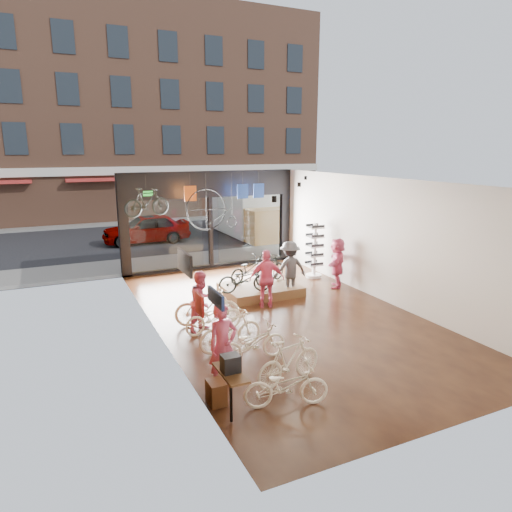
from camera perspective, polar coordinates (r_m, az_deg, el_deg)
ground_plane at (r=13.16m, az=3.17°, el=-7.44°), size 7.00×12.00×0.04m
ceiling at (r=12.34m, az=3.40°, el=9.48°), size 7.00×12.00×0.04m
wall_left at (r=11.42m, az=-12.50°, el=-0.88°), size 0.04×12.00×3.80m
wall_right at (r=14.58m, az=15.59°, el=1.97°), size 0.04×12.00×3.80m
wall_back at (r=8.04m, az=24.09°, el=-7.76°), size 7.00×0.04×3.80m
storefront at (r=18.04m, az=-5.75°, el=4.48°), size 7.00×0.26×3.80m
exit_sign at (r=17.15m, az=-13.36°, el=7.61°), size 0.35×0.06×0.18m
street_road at (r=26.90m, az=-12.00°, el=3.02°), size 30.00×18.00×0.02m
sidewalk_near at (r=19.51m, az=-6.79°, el=-0.39°), size 30.00×2.40×0.12m
sidewalk_far at (r=30.76m, az=-13.71°, el=4.32°), size 30.00×2.00×0.12m
opposite_building at (r=32.96m, az=-15.30°, el=16.92°), size 26.00×5.00×14.00m
street_car at (r=23.62m, az=-13.56°, el=3.37°), size 4.27×1.72×1.46m
box_truck at (r=24.22m, az=-0.50°, el=5.28°), size 2.16×6.47×2.55m
floor_bike_0 at (r=8.67m, az=3.79°, el=-15.85°), size 1.67×0.96×0.83m
floor_bike_1 at (r=9.40m, az=4.15°, el=-12.93°), size 1.66×0.78×0.96m
floor_bike_2 at (r=10.28m, az=-0.47°, el=-10.83°), size 1.67×0.64×0.86m
floor_bike_3 at (r=10.82m, az=-3.17°, el=-9.27°), size 1.66×0.64×0.98m
floor_bike_4 at (r=11.87m, az=-5.30°, el=-7.58°), size 1.64×0.73×0.83m
floor_bike_5 at (r=12.28m, az=-6.12°, el=-6.35°), size 1.80×0.93×1.04m
display_platform at (r=14.92m, az=0.55°, el=-4.21°), size 2.40×1.80×0.30m
display_bike_left at (r=14.03m, az=-1.40°, el=-2.87°), size 1.73×0.86×0.87m
display_bike_mid at (r=15.01m, az=1.78°, el=-1.65°), size 1.58×1.13×0.94m
display_bike_right at (r=15.17m, az=-0.91°, el=-1.64°), size 1.74×1.13×0.86m
customer_0 at (r=9.14m, az=-4.17°, el=-11.10°), size 0.69×0.51×1.72m
customer_1 at (r=11.89m, az=-6.77°, el=-5.63°), size 0.98×0.92×1.60m
customer_2 at (r=13.50m, az=1.36°, el=-2.87°), size 1.12×0.78×1.76m
customer_3 at (r=14.66m, az=4.25°, el=-1.57°), size 1.17×0.70×1.77m
customer_5 at (r=15.74m, az=10.10°, el=-0.83°), size 1.38×1.56×1.71m
sunglasses_rack at (r=16.80m, az=7.30°, el=0.65°), size 0.65×0.57×1.99m
wall_merch at (r=8.43m, az=-6.04°, el=-10.06°), size 0.40×2.40×2.60m
penny_farthing at (r=16.31m, az=-5.20°, el=5.70°), size 1.84×0.06×1.47m
hung_bike at (r=15.45m, az=-13.51°, el=6.56°), size 1.64×0.82×0.95m
jersey_left at (r=16.83m, az=-8.21°, el=7.73°), size 0.45×0.03×0.55m
jersey_mid at (r=17.54m, az=-1.67°, el=8.08°), size 0.45×0.03×0.55m
jersey_right at (r=17.81m, az=0.33°, el=8.16°), size 0.45×0.03×0.55m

